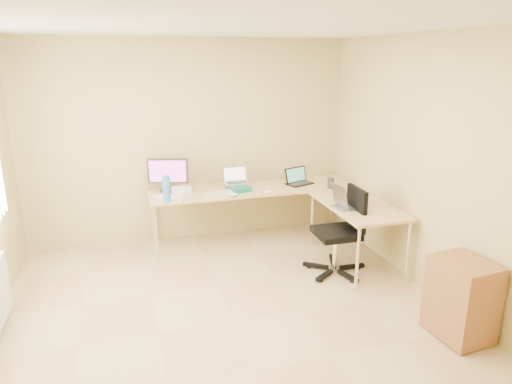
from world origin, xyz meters
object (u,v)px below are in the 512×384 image
object	(u,v)px
laptop_return	(348,198)
desk_main	(253,214)
desk_return	(356,234)
mug	(180,196)
desk_fan	(179,180)
cabinet	(462,299)
monitor	(168,175)
laptop_center	(237,176)
keyboard	(219,193)
laptop_black	(300,176)
water_bottle	(166,189)
office_chair	(336,231)

from	to	relation	value
laptop_return	desk_main	bearing A→B (deg)	28.49
desk_return	mug	world-z (taller)	mug
desk_fan	laptop_return	distance (m)	2.15
desk_fan	mug	bearing A→B (deg)	-113.17
cabinet	monitor	bearing A→B (deg)	123.34
laptop_center	cabinet	size ratio (longest dim) A/B	0.47
keyboard	cabinet	size ratio (longest dim) A/B	0.53
laptop_black	mug	size ratio (longest dim) A/B	3.06
desk_main	keyboard	distance (m)	0.62
monitor	mug	distance (m)	0.46
desk_return	desk_fan	size ratio (longest dim) A/B	5.39
desk_return	keyboard	world-z (taller)	keyboard
desk_return	monitor	distance (m)	2.40
laptop_black	cabinet	size ratio (longest dim) A/B	0.49
mug	water_bottle	size ratio (longest dim) A/B	0.36
laptop_black	water_bottle	xyz separation A→B (m)	(-1.78, -0.30, 0.05)
keyboard	office_chair	size ratio (longest dim) A/B	0.37
laptop_black	keyboard	world-z (taller)	laptop_black
water_bottle	cabinet	world-z (taller)	water_bottle
keyboard	mug	xyz separation A→B (m)	(-0.49, -0.17, 0.04)
desk_main	desk_return	distance (m)	1.40
desk_main	cabinet	bearing A→B (deg)	-66.69
desk_main	keyboard	xyz separation A→B (m)	(-0.48, -0.13, 0.37)
desk_fan	cabinet	xyz separation A→B (m)	(2.05, -2.81, -0.49)
desk_fan	laptop_return	bearing A→B (deg)	-54.85
water_bottle	desk_fan	size ratio (longest dim) A/B	1.29
laptop_return	monitor	bearing A→B (deg)	49.03
laptop_center	office_chair	size ratio (longest dim) A/B	0.33
desk_return	water_bottle	bearing A→B (deg)	161.51
desk_return	desk_fan	bearing A→B (deg)	147.72
mug	desk_fan	xyz separation A→B (m)	(0.04, 0.50, 0.07)
desk_return	desk_fan	distance (m)	2.30
keyboard	monitor	bearing A→B (deg)	140.25
monitor	water_bottle	bearing A→B (deg)	-83.01
desk_main	laptop_center	bearing A→B (deg)	157.26
desk_main	water_bottle	world-z (taller)	water_bottle
laptop_center	laptop_black	distance (m)	0.85
monitor	laptop_black	distance (m)	1.72
keyboard	office_chair	distance (m)	1.54
desk_return	keyboard	xyz separation A→B (m)	(-1.45, 0.87, 0.37)
keyboard	water_bottle	bearing A→B (deg)	178.61
desk_main	laptop_return	xyz separation A→B (m)	(0.80, -1.09, 0.48)
office_chair	desk_main	bearing A→B (deg)	120.15
desk_main	water_bottle	xyz separation A→B (m)	(-1.13, -0.30, 0.52)
desk_return	mug	xyz separation A→B (m)	(-1.94, 0.70, 0.42)
desk_main	office_chair	bearing A→B (deg)	-61.53
laptop_center	office_chair	xyz separation A→B (m)	(0.83, -1.25, -0.39)
laptop_return	water_bottle	bearing A→B (deg)	59.92
keyboard	desk_main	bearing A→B (deg)	-1.25
water_bottle	laptop_black	bearing A→B (deg)	9.54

